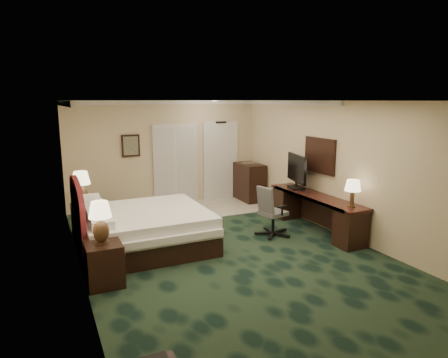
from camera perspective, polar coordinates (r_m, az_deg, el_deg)
name	(u,v)px	position (r m, az deg, el deg)	size (l,w,h in m)	color
floor	(228,252)	(7.38, 0.53, -10.34)	(5.00, 7.50, 0.00)	black
ceiling	(228,101)	(6.86, 0.57, 11.13)	(5.00, 7.50, 0.00)	white
wall_back	(166,153)	(10.46, -8.35, 3.63)	(5.00, 0.00, 2.70)	beige
wall_front	(403,251)	(4.07, 24.26, -9.37)	(5.00, 0.00, 2.70)	beige
wall_left	(77,193)	(6.36, -20.26, -1.85)	(0.00, 7.50, 2.70)	beige
wall_right	(340,169)	(8.36, 16.21, 1.41)	(0.00, 7.50, 2.70)	beige
crown_molding	(228,104)	(6.86, 0.57, 10.71)	(5.00, 7.50, 0.10)	silver
tile_patch	(211,208)	(10.24, -1.91, -4.10)	(3.20, 1.70, 0.01)	beige
headboard	(78,217)	(7.48, -20.14, -5.07)	(0.12, 2.00, 1.40)	#4A1116
entry_door	(220,161)	(11.01, -0.51, 2.55)	(1.02, 0.06, 2.18)	silver
closet_doors	(176,164)	(10.54, -6.94, 2.07)	(1.20, 0.06, 2.10)	silver
wall_art	(131,146)	(10.17, -13.19, 4.66)	(0.45, 0.06, 0.55)	#4C6053
wall_mirror	(320,155)	(8.76, 13.51, 3.30)	(0.05, 0.95, 0.75)	white
bed	(146,229)	(7.60, -11.12, -7.06)	(2.23, 2.06, 0.71)	white
nightstand_near	(104,264)	(6.32, -16.75, -11.51)	(0.51, 0.59, 0.64)	black
nightstand_far	(85,220)	(8.66, -19.25, -5.51)	(0.50, 0.57, 0.62)	black
lamp_near	(101,222)	(6.12, -17.22, -5.95)	(0.33, 0.33, 0.63)	#321F0D
lamp_far	(81,188)	(8.50, -19.70, -1.27)	(0.37, 0.37, 0.69)	#321F0D
bed_bench	(191,224)	(8.27, -4.76, -6.40)	(0.43, 1.25, 0.42)	maroon
desk	(315,213)	(8.63, 12.91, -4.75)	(0.56, 2.62, 0.76)	black
tv	(297,172)	(9.01, 10.33, 1.03)	(0.08, 0.99, 0.77)	black
desk_lamp	(352,193)	(7.76, 17.88, -1.95)	(0.30, 0.30, 0.52)	#321F0D
desk_chair	(273,211)	(8.13, 7.05, -4.51)	(0.60, 0.56, 1.03)	#565656
minibar	(249,182)	(10.93, 3.65, -0.43)	(0.53, 0.96, 1.02)	black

